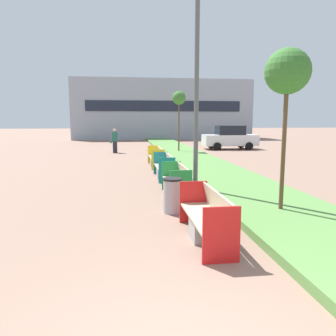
# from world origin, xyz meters

# --- Properties ---
(planter_grass_strip) EXTENTS (2.80, 120.00, 0.18)m
(planter_grass_strip) POSITION_xyz_m (3.20, 12.00, 0.09)
(planter_grass_strip) COLOR #568442
(planter_grass_strip) RESTS_ON ground
(building_backdrop) EXTENTS (21.39, 5.48, 7.07)m
(building_backdrop) POSITION_xyz_m (4.00, 38.29, 3.53)
(building_backdrop) COLOR #939EAD
(building_backdrop) RESTS_ON ground
(bench_red_frame) EXTENTS (0.65, 2.22, 0.94)m
(bench_red_frame) POSITION_xyz_m (0.94, 3.38, 0.37)
(bench_red_frame) COLOR #9E9B96
(bench_red_frame) RESTS_ON ground
(bench_green_frame) EXTENTS (0.65, 1.99, 0.94)m
(bench_green_frame) POSITION_xyz_m (0.94, 7.07, 0.36)
(bench_green_frame) COLOR #9E9B96
(bench_green_frame) RESTS_ON ground
(bench_teal_frame) EXTENTS (0.65, 2.17, 0.94)m
(bench_teal_frame) POSITION_xyz_m (0.94, 10.22, 0.37)
(bench_teal_frame) COLOR #9E9B96
(bench_teal_frame) RESTS_ON ground
(bench_yellow_frame) EXTENTS (0.65, 2.45, 0.94)m
(bench_yellow_frame) POSITION_xyz_m (0.94, 13.66, 0.38)
(bench_yellow_frame) COLOR #9E9B96
(bench_yellow_frame) RESTS_ON ground
(litter_bin) EXTENTS (0.47, 0.47, 0.87)m
(litter_bin) POSITION_xyz_m (0.55, 5.28, 0.44)
(litter_bin) COLOR #9EA0A5
(litter_bin) RESTS_ON ground
(street_lamp_post) EXTENTS (0.24, 0.44, 7.62)m
(street_lamp_post) POSITION_xyz_m (1.55, 7.25, 4.19)
(street_lamp_post) COLOR #56595B
(street_lamp_post) RESTS_ON ground
(sapling_tree_near) EXTENTS (1.04, 1.04, 3.90)m
(sapling_tree_near) POSITION_xyz_m (3.09, 4.68, 3.33)
(sapling_tree_near) COLOR brown
(sapling_tree_near) RESTS_ON ground
(sapling_tree_far) EXTENTS (0.92, 0.92, 4.24)m
(sapling_tree_far) POSITION_xyz_m (3.09, 19.81, 3.69)
(sapling_tree_far) COLOR brown
(sapling_tree_far) RESTS_ON ground
(pedestrian_walking) EXTENTS (0.53, 0.24, 1.69)m
(pedestrian_walking) POSITION_xyz_m (-1.32, 20.73, 0.86)
(pedestrian_walking) COLOR #232633
(pedestrian_walking) RESTS_ON ground
(parked_car_distant) EXTENTS (4.22, 2.00, 1.86)m
(parked_car_distant) POSITION_xyz_m (7.61, 22.50, 0.91)
(parked_car_distant) COLOR silver
(parked_car_distant) RESTS_ON ground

